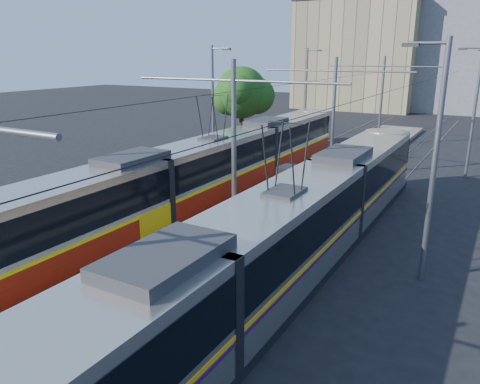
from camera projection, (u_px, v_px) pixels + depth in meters
The scene contains 12 objects.
ground at pixel (90, 332), 13.11m from camera, with size 160.00×160.00×0.00m, color black.
platform at pixel (313, 185), 27.21m from camera, with size 4.00×50.00×0.30m, color gray.
tactile_strip_left at pixel (290, 179), 27.85m from camera, with size 0.70×50.00×0.01m, color gray.
tactile_strip_right at pixel (337, 186), 26.47m from camera, with size 0.70×50.00×0.01m, color gray.
rails at pixel (313, 187), 27.24m from camera, with size 8.71×70.00×0.03m.
tram_left at pixel (214, 169), 24.33m from camera, with size 2.43×30.13×5.50m.
tram_right at pixel (283, 236), 15.05m from camera, with size 2.43×29.52×5.50m.
catenary at pixel (296, 115), 23.60m from camera, with size 9.20×70.00×7.00m.
street_lamps at pixel (339, 108), 29.38m from camera, with size 15.18×38.22×8.00m.
shelter at pixel (286, 190), 21.29m from camera, with size 0.67×1.07×2.34m.
tree at pixel (246, 94), 37.19m from camera, with size 4.51×4.17×6.55m.
building_left at pixel (361, 54), 65.67m from camera, with size 16.32×12.24×14.74m.
Camera 1 is at (9.37, -7.83, 7.49)m, focal length 35.00 mm.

